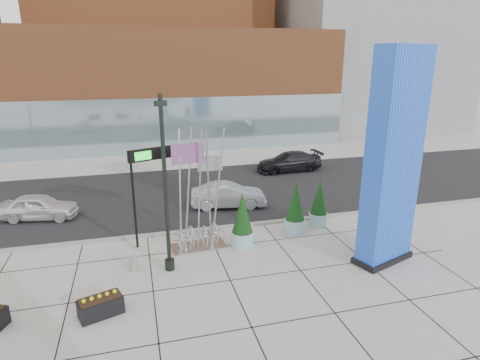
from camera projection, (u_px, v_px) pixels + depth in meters
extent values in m
plane|color=#9E9991|center=(201.00, 271.00, 16.56)|extent=(160.00, 160.00, 0.00)
cube|color=black|center=(175.00, 194.00, 25.79)|extent=(80.00, 12.00, 0.02)
cube|color=gray|center=(188.00, 231.00, 20.23)|extent=(80.00, 0.30, 0.12)
cube|color=#9E552E|center=(164.00, 88.00, 40.12)|extent=(34.00, 10.00, 11.00)
cube|color=#8CA5B2|center=(170.00, 125.00, 36.57)|extent=(34.00, 0.60, 5.00)
cube|color=slate|center=(362.00, 53.00, 49.89)|extent=(20.00, 18.00, 18.00)
cube|color=#0D39CB|center=(393.00, 161.00, 16.19)|extent=(2.67, 1.76, 8.94)
cube|color=black|center=(382.00, 257.00, 17.47)|extent=(2.93, 2.01, 0.25)
cylinder|color=black|center=(165.00, 187.00, 15.66)|extent=(0.16, 0.16, 7.21)
cylinder|color=black|center=(170.00, 264.00, 16.65)|extent=(0.40, 0.40, 0.45)
cube|color=black|center=(160.00, 103.00, 14.71)|extent=(0.49, 0.35, 0.20)
cube|color=#B6B8BB|center=(199.00, 246.00, 18.69)|extent=(2.56, 1.43, 0.07)
cylinder|color=#B6B8BB|center=(180.00, 193.00, 17.47)|extent=(0.08, 0.08, 5.62)
cylinder|color=#B6B8BB|center=(189.00, 189.00, 17.95)|extent=(0.08, 0.08, 5.62)
cylinder|color=#B6B8BB|center=(200.00, 190.00, 17.80)|extent=(0.08, 0.08, 5.62)
cylinder|color=#B6B8BB|center=(209.00, 187.00, 18.24)|extent=(0.08, 0.08, 5.62)
cylinder|color=#B6B8BB|center=(218.00, 190.00, 17.84)|extent=(0.08, 0.08, 5.62)
torus|color=#B6B8BB|center=(180.00, 239.00, 18.23)|extent=(0.16, 1.03, 1.02)
torus|color=#B6B8BB|center=(192.00, 236.00, 18.58)|extent=(0.16, 1.03, 1.02)
torus|color=#B6B8BB|center=(205.00, 237.00, 18.51)|extent=(0.16, 1.03, 1.02)
torus|color=#B6B8BB|center=(216.00, 233.00, 18.85)|extent=(0.16, 1.03, 1.02)
cube|color=red|center=(188.00, 153.00, 17.30)|extent=(1.45, 0.30, 0.90)
cube|color=#B6B8BB|center=(210.00, 164.00, 17.82)|extent=(1.12, 0.08, 0.67)
cylinder|color=gray|center=(134.00, 263.00, 16.56)|extent=(0.34, 0.34, 0.66)
cylinder|color=black|center=(134.00, 201.00, 18.00)|extent=(0.11, 0.11, 4.54)
cube|color=black|center=(153.00, 156.00, 17.64)|extent=(2.09, 0.95, 0.54)
cube|color=#19D833|center=(143.00, 157.00, 17.42)|extent=(0.71, 0.29, 0.38)
cylinder|color=#8FBEC1|center=(318.00, 219.00, 21.02)|extent=(0.98, 0.98, 0.69)
cylinder|color=black|center=(319.00, 213.00, 20.91)|extent=(0.90, 0.90, 0.06)
cone|color=black|center=(320.00, 197.00, 20.66)|extent=(0.89, 0.89, 1.77)
cylinder|color=#8FBEC1|center=(295.00, 226.00, 20.12)|extent=(1.05, 1.05, 0.73)
cylinder|color=black|center=(295.00, 219.00, 20.01)|extent=(0.96, 0.96, 0.06)
cone|color=black|center=(296.00, 201.00, 19.73)|extent=(0.94, 0.94, 1.89)
cylinder|color=#8FBEC1|center=(242.00, 239.00, 18.67)|extent=(1.05, 1.05, 0.73)
cylinder|color=black|center=(242.00, 232.00, 18.56)|extent=(0.96, 0.96, 0.06)
cone|color=black|center=(242.00, 213.00, 18.29)|extent=(0.94, 0.94, 1.89)
cube|color=black|center=(101.00, 307.00, 13.68)|extent=(1.60, 1.16, 0.62)
cube|color=black|center=(100.00, 298.00, 13.58)|extent=(1.47, 1.03, 0.06)
imported|color=white|center=(39.00, 207.00, 21.75)|extent=(4.23, 2.35, 1.36)
imported|color=#B5B9BD|center=(228.00, 196.00, 23.46)|extent=(4.50, 2.17, 1.42)
imported|color=black|center=(289.00, 162.00, 30.97)|extent=(5.11, 2.22, 1.46)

